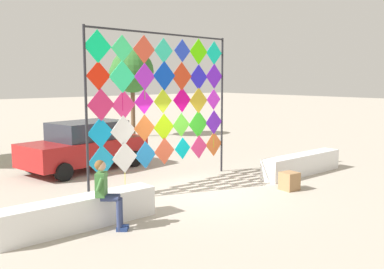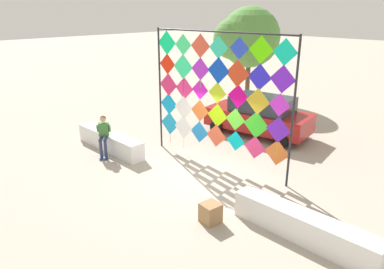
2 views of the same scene
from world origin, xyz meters
The scene contains 8 objects.
ground centered at (0.00, 0.00, 0.00)m, with size 120.00×120.00×0.00m, color #ADA393.
plaza_ledge_left centered at (-4.13, -0.54, 0.35)m, with size 3.65×0.60×0.69m, color white.
plaza_ledge_right centered at (4.13, -0.54, 0.35)m, with size 3.65×0.60×0.69m, color white.
kite_display_rack centered at (-0.32, 1.38, 2.64)m, with size 5.49×0.55×4.61m.
seated_vendor centered at (-3.72, -1.03, 0.91)m, with size 0.73×0.72×1.54m.
parked_car centered at (-1.03, 5.04, 0.87)m, with size 4.67×2.64×1.72m.
cardboard_box_large centered at (2.06, -1.54, 0.26)m, with size 0.46×0.47×0.53m, color #9E754C.
tree_palm_like centered at (5.11, 11.36, 3.58)m, with size 2.38×2.36×4.79m.
Camera 1 is at (-8.41, -9.16, 3.28)m, focal length 41.27 mm.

